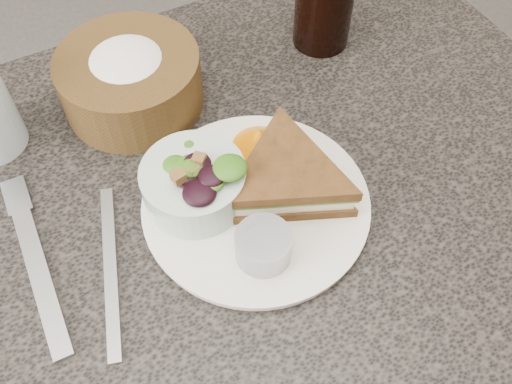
{
  "coord_description": "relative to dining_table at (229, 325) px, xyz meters",
  "views": [
    {
      "loc": [
        -0.13,
        -0.34,
        1.3
      ],
      "look_at": [
        0.04,
        -0.03,
        0.78
      ],
      "focal_mm": 40.0,
      "sensor_mm": 36.0,
      "label": 1
    }
  ],
  "objects": [
    {
      "name": "salad_bowl",
      "position": [
        -0.02,
        0.01,
        0.42
      ],
      "size": [
        0.13,
        0.13,
        0.07
      ],
      "primitive_type": null,
      "rotation": [
        0.0,
        0.0,
        0.14
      ],
      "color": "#A8C1B4",
      "rests_on": "dinner_plate"
    },
    {
      "name": "cola_glass",
      "position": [
        0.25,
        0.19,
        0.44
      ],
      "size": [
        0.09,
        0.09,
        0.14
      ],
      "primitive_type": null,
      "rotation": [
        0.0,
        0.0,
        0.22
      ],
      "color": "black",
      "rests_on": "dining_table"
    },
    {
      "name": "sandwich",
      "position": [
        0.08,
        -0.03,
        0.41
      ],
      "size": [
        0.23,
        0.23,
        0.05
      ],
      "primitive_type": null,
      "rotation": [
        0.0,
        0.0,
        -0.41
      ],
      "color": "#5A3419",
      "rests_on": "dinner_plate"
    },
    {
      "name": "fork",
      "position": [
        -0.21,
        0.01,
        0.38
      ],
      "size": [
        0.03,
        0.21,
        0.01
      ],
      "primitive_type": "cube",
      "rotation": [
        0.0,
        0.0,
        -0.03
      ],
      "color": "#A0A0A1",
      "rests_on": "dining_table"
    },
    {
      "name": "dining_table",
      "position": [
        0.0,
        0.0,
        0.0
      ],
      "size": [
        1.0,
        0.7,
        0.75
      ],
      "primitive_type": "cube",
      "color": "black",
      "rests_on": "floor"
    },
    {
      "name": "dinner_plate",
      "position": [
        0.04,
        -0.03,
        0.38
      ],
      "size": [
        0.26,
        0.26,
        0.01
      ],
      "primitive_type": "cylinder",
      "color": "silver",
      "rests_on": "dining_table"
    },
    {
      "name": "bread_basket",
      "position": [
        -0.02,
        0.2,
        0.43
      ],
      "size": [
        0.2,
        0.2,
        0.1
      ],
      "primitive_type": null,
      "rotation": [
        0.0,
        0.0,
        -0.1
      ],
      "color": "brown",
      "rests_on": "dining_table"
    },
    {
      "name": "knife",
      "position": [
        -0.14,
        -0.02,
        0.38
      ],
      "size": [
        0.07,
        0.2,
        0.0
      ],
      "primitive_type": "cube",
      "rotation": [
        0.0,
        0.0,
        -0.3
      ],
      "color": "gray",
      "rests_on": "dining_table"
    },
    {
      "name": "dressing_ramekin",
      "position": [
        0.01,
        -0.09,
        0.4
      ],
      "size": [
        0.08,
        0.08,
        0.04
      ],
      "primitive_type": "cylinder",
      "rotation": [
        0.0,
        0.0,
        0.34
      ],
      "color": "gray",
      "rests_on": "dinner_plate"
    },
    {
      "name": "orange_wedge",
      "position": [
        0.08,
        0.04,
        0.4
      ],
      "size": [
        0.1,
        0.1,
        0.03
      ],
      "primitive_type": "cone",
      "rotation": [
        0.0,
        0.0,
        0.75
      ],
      "color": "orange",
      "rests_on": "dinner_plate"
    }
  ]
}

